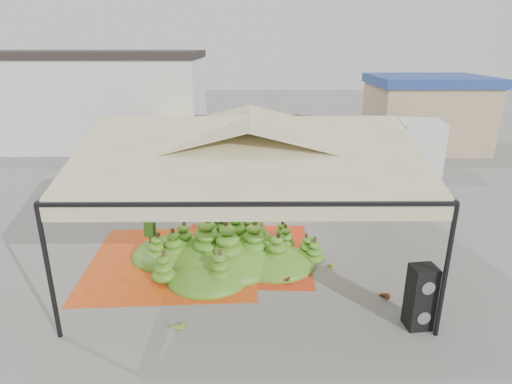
{
  "coord_description": "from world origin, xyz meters",
  "views": [
    {
      "loc": [
        0.11,
        -11.57,
        5.92
      ],
      "look_at": [
        0.2,
        1.5,
        1.3
      ],
      "focal_mm": 30.0,
      "sensor_mm": 36.0,
      "label": 1
    }
  ],
  "objects_px": {
    "speaker_stack": "(421,297)",
    "truck_left": "(186,134)",
    "banana_heap": "(225,242)",
    "vendor": "(238,187)",
    "truck_right": "(369,139)"
  },
  "relations": [
    {
      "from": "banana_heap",
      "to": "truck_left",
      "type": "relative_size",
      "value": 0.81
    },
    {
      "from": "banana_heap",
      "to": "speaker_stack",
      "type": "relative_size",
      "value": 3.75
    },
    {
      "from": "banana_heap",
      "to": "truck_right",
      "type": "relative_size",
      "value": 0.74
    },
    {
      "from": "truck_right",
      "to": "vendor",
      "type": "bearing_deg",
      "value": -126.52
    },
    {
      "from": "banana_heap",
      "to": "truck_right",
      "type": "height_order",
      "value": "truck_right"
    },
    {
      "from": "vendor",
      "to": "truck_left",
      "type": "relative_size",
      "value": 0.28
    },
    {
      "from": "banana_heap",
      "to": "speaker_stack",
      "type": "bearing_deg",
      "value": -34.25
    },
    {
      "from": "vendor",
      "to": "banana_heap",
      "type": "bearing_deg",
      "value": 108.96
    },
    {
      "from": "speaker_stack",
      "to": "truck_left",
      "type": "relative_size",
      "value": 0.22
    },
    {
      "from": "speaker_stack",
      "to": "truck_left",
      "type": "bearing_deg",
      "value": 109.84
    },
    {
      "from": "truck_left",
      "to": "speaker_stack",
      "type": "bearing_deg",
      "value": -62.18
    },
    {
      "from": "banana_heap",
      "to": "vendor",
      "type": "bearing_deg",
      "value": 86.04
    },
    {
      "from": "speaker_stack",
      "to": "truck_right",
      "type": "relative_size",
      "value": 0.2
    },
    {
      "from": "vendor",
      "to": "truck_right",
      "type": "bearing_deg",
      "value": -114.77
    },
    {
      "from": "truck_left",
      "to": "truck_right",
      "type": "xyz_separation_m",
      "value": [
        9.01,
        -1.43,
        0.07
      ]
    }
  ]
}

